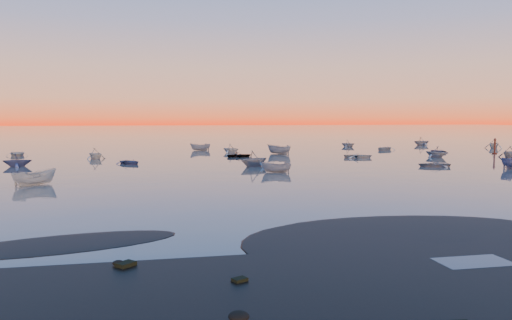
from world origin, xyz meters
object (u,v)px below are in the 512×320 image
object	(u,v)px
boat_near_left	(130,164)
boat_near_right	(436,157)
boat_near_center	(35,185)
channel_marker	(495,147)

from	to	relation	value
boat_near_left	boat_near_right	xyz separation A→B (m)	(46.43, 2.64, 0.00)
boat_near_left	boat_near_right	bearing A→B (deg)	-30.08
boat_near_left	boat_near_center	distance (m)	20.94
boat_near_left	channel_marker	size ratio (longest dim) A/B	1.33
boat_near_left	boat_near_right	world-z (taller)	boat_near_right
channel_marker	boat_near_center	bearing A→B (deg)	-158.43
boat_near_left	channel_marker	world-z (taller)	channel_marker
boat_near_left	boat_near_center	world-z (taller)	boat_near_center
channel_marker	boat_near_left	bearing A→B (deg)	-173.00
boat_near_right	boat_near_center	bearing A→B (deg)	-6.79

